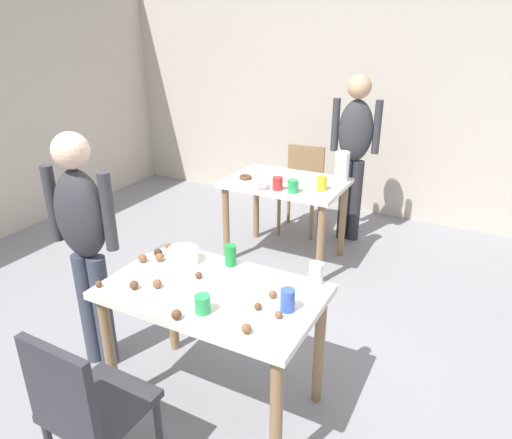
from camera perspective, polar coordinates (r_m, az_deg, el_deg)
The scene contains 35 objects.
ground_plane at distance 2.97m, azimuth -2.63°, elevation -19.78°, with size 6.40×6.40×0.00m, color gray.
wall_back at distance 5.25m, azimuth 15.38°, elevation 14.27°, with size 6.40×0.10×2.60m, color #BCB2A3.
dining_table_near at distance 2.50m, azimuth -5.27°, elevation -10.65°, with size 1.13×0.68×0.75m.
dining_table_far at distance 4.11m, azimuth 3.66°, elevation 3.16°, with size 1.01×0.70×0.75m.
chair_near_table at distance 2.28m, azimuth -20.16°, elevation -20.57°, with size 0.41×0.41×0.87m.
chair_far_table at distance 4.82m, azimuth 5.72°, elevation 4.39°, with size 0.44×0.44×0.87m.
person_girl_near at distance 2.86m, azimuth -20.30°, elevation -1.80°, with size 0.46×0.24×1.49m.
person_adult_far at distance 4.52m, azimuth 11.96°, elevation 8.99°, with size 0.46×0.26×1.60m.
mixing_bowl at distance 2.70m, azimuth -8.89°, elevation -4.34°, with size 0.18×0.18×0.08m, color white.
soda_can at distance 2.63m, azimuth -3.16°, elevation -4.38°, with size 0.07×0.07×0.12m, color #198438.
fork_near at distance 2.42m, azimuth -1.26°, elevation -8.59°, with size 0.17×0.02×0.01m, color silver.
cup_near_0 at distance 2.24m, azimuth 3.89°, elevation -9.82°, with size 0.07×0.07×0.11m, color #3351B2.
cup_near_1 at distance 2.47m, azimuth 7.35°, elevation -6.58°, with size 0.07×0.07×0.12m, color white.
cup_near_2 at distance 2.24m, azimuth -6.56°, elevation -10.24°, with size 0.08×0.08×0.09m, color green.
cake_ball_0 at distance 2.75m, azimuth -13.71°, elevation -4.63°, with size 0.05×0.05×0.05m, color brown.
cake_ball_1 at distance 2.22m, azimuth -9.70°, elevation -11.39°, with size 0.05×0.05×0.05m, color brown.
cake_ball_2 at distance 2.26m, azimuth 0.23°, elevation -10.57°, with size 0.04×0.04×0.04m, color brown.
cake_ball_3 at distance 2.74m, azimuth -11.70°, elevation -4.55°, with size 0.05×0.05×0.05m, color brown.
cake_ball_4 at distance 2.57m, azimuth -18.70°, elevation -7.48°, with size 0.04×0.04×0.04m, color brown.
cake_ball_5 at distance 2.50m, azimuth -14.71°, elevation -7.75°, with size 0.05×0.05×0.05m, color brown.
cake_ball_6 at distance 2.87m, azimuth -10.70°, elevation -3.25°, with size 0.04×0.04×0.04m, color brown.
cake_ball_7 at distance 2.79m, azimuth -11.88°, elevation -4.01°, with size 0.05×0.05×0.05m, color #3D2319.
cake_ball_8 at distance 2.53m, azimuth -7.05°, elevation -6.77°, with size 0.04×0.04×0.04m, color brown.
cake_ball_9 at distance 2.21m, azimuth 2.78°, elevation -11.54°, with size 0.04×0.04×0.04m, color brown.
cake_ball_10 at distance 2.48m, azimuth -12.01°, elevation -7.68°, with size 0.05×0.05×0.05m, color brown.
cake_ball_11 at distance 2.11m, azimuth -1.18°, elevation -13.18°, with size 0.05×0.05×0.05m, color brown.
cake_ball_12 at distance 2.83m, azimuth -8.03°, elevation -3.50°, with size 0.04×0.04×0.04m, color #3D2319.
cake_ball_13 at distance 2.35m, azimuth 2.06°, elevation -9.12°, with size 0.04×0.04×0.04m, color brown.
pitcher_far at distance 4.10m, azimuth 10.47°, elevation 6.40°, with size 0.12×0.12×0.26m, color white.
cup_far_0 at distance 3.83m, azimuth 2.65°, elevation 4.42°, with size 0.09×0.09×0.11m, color red.
cup_far_1 at distance 3.86m, azimuth 8.03°, elevation 4.41°, with size 0.09×0.09×0.11m, color yellow.
cup_far_2 at distance 3.78m, azimuth 4.58°, elevation 4.09°, with size 0.09×0.09×0.11m, color green.
donut_far_0 at distance 4.08m, azimuth 3.57°, elevation 4.98°, with size 0.11×0.11×0.03m, color pink.
donut_far_1 at distance 4.11m, azimuth -1.31°, elevation 5.21°, with size 0.11×0.11×0.03m, color brown.
donut_far_2 at distance 3.87m, azimuth 0.82°, elevation 4.09°, with size 0.12×0.12×0.03m, color pink.
Camera 1 is at (1.12, -1.88, 2.01)m, focal length 32.70 mm.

